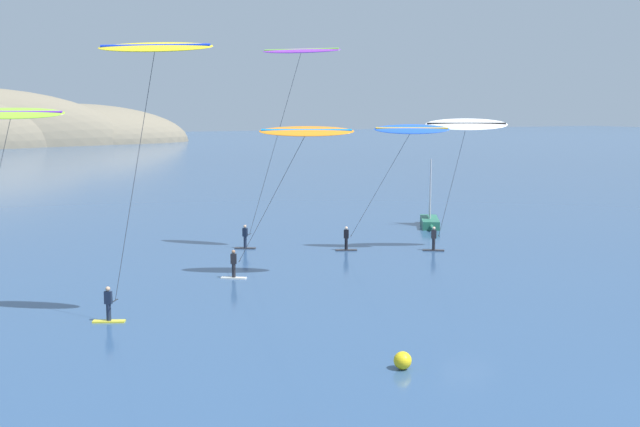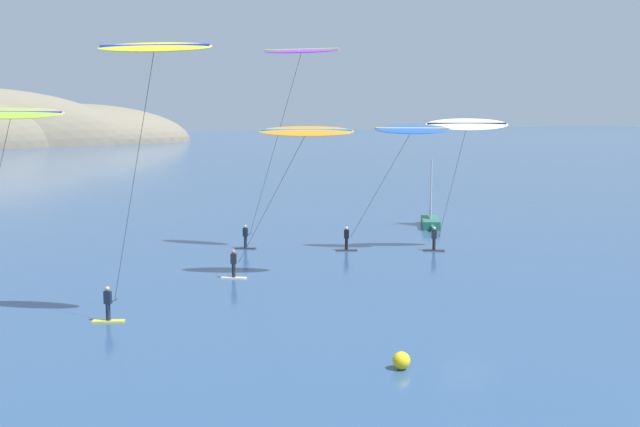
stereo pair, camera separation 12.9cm
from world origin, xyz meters
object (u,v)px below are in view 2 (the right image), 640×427
object	(u,v)px
sailboat_near	(431,219)
kitesurfer_blue	(406,140)
kitesurfer_orange	(301,141)
marker_buoy	(401,361)
kitesurfer_yellow	(150,70)
kitesurfer_white	(464,134)
kitesurfer_lime	(8,126)
kitesurfer_purple	(297,67)

from	to	relation	value
sailboat_near	kitesurfer_blue	size ratio (longest dim) A/B	0.64
sailboat_near	kitesurfer_orange	distance (m)	24.16
kitesurfer_orange	marker_buoy	world-z (taller)	kitesurfer_orange
kitesurfer_yellow	marker_buoy	xyz separation A→B (m)	(6.62, -10.62, -11.31)
sailboat_near	kitesurfer_blue	bearing A→B (deg)	-133.39
kitesurfer_yellow	kitesurfer_blue	xyz separation A→B (m)	(20.50, 10.61, -3.88)
kitesurfer_white	kitesurfer_lime	world-z (taller)	kitesurfer_lime
kitesurfer_blue	kitesurfer_orange	xyz separation A→B (m)	(-10.21, -4.72, 0.29)
kitesurfer_purple	kitesurfer_blue	bearing A→B (deg)	-26.83
sailboat_near	kitesurfer_orange	xyz separation A→B (m)	(-18.57, -13.56, 7.43)
kitesurfer_blue	kitesurfer_white	distance (m)	4.11
sailboat_near	kitesurfer_white	size ratio (longest dim) A/B	0.61
kitesurfer_lime	kitesurfer_white	bearing A→B (deg)	2.34
sailboat_near	kitesurfer_yellow	world-z (taller)	kitesurfer_yellow
kitesurfer_purple	sailboat_near	bearing A→B (deg)	20.02
sailboat_near	kitesurfer_yellow	xyz separation A→B (m)	(-28.85, -19.45, 11.02)
kitesurfer_blue	marker_buoy	world-z (taller)	kitesurfer_blue
kitesurfer_lime	marker_buoy	xyz separation A→B (m)	(11.89, -18.53, -8.73)
kitesurfer_yellow	kitesurfer_orange	bearing A→B (deg)	29.81
sailboat_near	kitesurfer_white	distance (m)	13.56
sailboat_near	kitesurfer_purple	size ratio (longest dim) A/B	0.41
sailboat_near	marker_buoy	xyz separation A→B (m)	(-22.23, -30.07, -0.29)
kitesurfer_white	kitesurfer_purple	xyz separation A→B (m)	(-10.47, 4.85, 4.52)
sailboat_near	kitesurfer_yellow	bearing A→B (deg)	-146.02
kitesurfer_blue	marker_buoy	size ratio (longest dim) A/B	12.73
kitesurfer_yellow	marker_buoy	world-z (taller)	kitesurfer_yellow
kitesurfer_yellow	marker_buoy	bearing A→B (deg)	-58.06
kitesurfer_orange	kitesurfer_blue	bearing A→B (deg)	24.81
kitesurfer_lime	kitesurfer_purple	bearing A→B (deg)	17.61
sailboat_near	kitesurfer_yellow	size ratio (longest dim) A/B	0.44
kitesurfer_purple	kitesurfer_lime	xyz separation A→B (m)	(-19.11, -6.07, -3.62)
marker_buoy	sailboat_near	bearing A→B (deg)	53.52
kitesurfer_blue	kitesurfer_white	bearing A→B (deg)	-21.30
kitesurfer_white	kitesurfer_lime	bearing A→B (deg)	-177.66
kitesurfer_yellow	kitesurfer_white	bearing A→B (deg)	20.57
kitesurfer_purple	marker_buoy	bearing A→B (deg)	-106.36
kitesurfer_yellow	kitesurfer_blue	world-z (taller)	kitesurfer_yellow
kitesurfer_lime	kitesurfer_blue	bearing A→B (deg)	5.98
kitesurfer_blue	kitesurfer_purple	world-z (taller)	kitesurfer_purple
kitesurfer_yellow	kitesurfer_purple	bearing A→B (deg)	45.29
sailboat_near	kitesurfer_purple	world-z (taller)	kitesurfer_purple
sailboat_near	kitesurfer_blue	distance (m)	14.10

